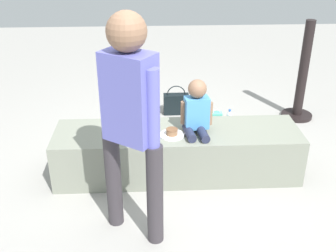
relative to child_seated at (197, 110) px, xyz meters
name	(u,v)px	position (x,y,z in m)	size (l,w,h in m)	color
ground_plane	(177,173)	(-0.16, 0.03, -0.66)	(12.00, 12.00, 0.00)	#9D9A95
concrete_ledge	(177,152)	(-0.16, 0.03, -0.44)	(2.21, 0.58, 0.44)	gray
child_seated	(197,110)	(0.00, 0.00, 0.00)	(0.28, 0.33, 0.48)	#262A44
adult_standing	(130,112)	(-0.54, -0.75, 0.34)	(0.42, 0.36, 1.66)	#363136
cake_plate	(172,133)	(-0.22, -0.06, -0.19)	(0.22, 0.22, 0.07)	white
gift_bag	(212,124)	(0.27, 0.73, -0.51)	(0.20, 0.08, 0.33)	#59C6B2
railing_post	(302,82)	(1.37, 1.18, -0.22)	(0.36, 0.36, 1.16)	black
water_bottle_near_gift	(113,132)	(-0.81, 0.67, -0.55)	(0.07, 0.07, 0.23)	silver
water_bottle_far_side	(229,120)	(0.49, 0.91, -0.55)	(0.06, 0.06, 0.24)	silver
party_cup_red	(92,128)	(-1.06, 0.90, -0.61)	(0.08, 0.08, 0.10)	red
handbag_black_leather	(176,103)	(-0.08, 1.35, -0.52)	(0.30, 0.12, 0.36)	black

